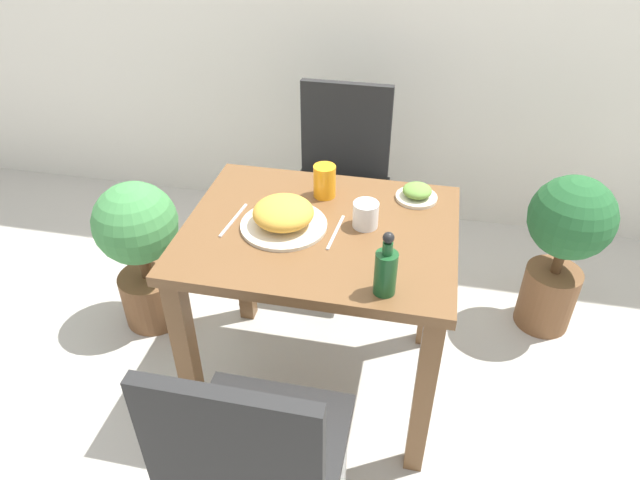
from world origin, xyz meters
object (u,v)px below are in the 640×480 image
(chair_far, at_px, (340,177))
(drink_cup, at_px, (366,215))
(sauce_bottle, at_px, (386,270))
(juice_glass, at_px, (325,181))
(side_plate, at_px, (417,193))
(potted_plant_right, at_px, (564,242))
(food_plate, at_px, (283,215))
(potted_plant_left, at_px, (141,246))
(chair_near, at_px, (253,460))

(chair_far, relative_size, drink_cup, 10.46)
(sauce_bottle, bearing_deg, juice_glass, 119.36)
(side_plate, xyz_separation_m, potted_plant_right, (0.59, 0.28, -0.32))
(food_plate, relative_size, drink_cup, 3.27)
(food_plate, bearing_deg, potted_plant_right, 28.16)
(potted_plant_left, bearing_deg, food_plate, -17.92)
(chair_near, xyz_separation_m, sauce_bottle, (0.26, 0.43, 0.30))
(food_plate, bearing_deg, juice_glass, 67.23)
(juice_glass, bearing_deg, chair_near, -89.83)
(side_plate, xyz_separation_m, drink_cup, (-0.15, -0.20, 0.02))
(sauce_bottle, bearing_deg, potted_plant_left, 155.43)
(chair_far, bearing_deg, juice_glass, -86.37)
(chair_near, height_order, chair_far, same)
(side_plate, bearing_deg, juice_glass, -172.28)
(sauce_bottle, distance_m, potted_plant_right, 1.08)
(juice_glass, relative_size, sauce_bottle, 0.58)
(chair_near, relative_size, sauce_bottle, 4.48)
(potted_plant_right, bearing_deg, juice_glass, -160.57)
(food_plate, relative_size, side_plate, 1.95)
(juice_glass, xyz_separation_m, sauce_bottle, (0.26, -0.46, 0.02))
(side_plate, relative_size, sauce_bottle, 0.72)
(side_plate, bearing_deg, food_plate, -147.60)
(chair_far, height_order, sauce_bottle, sauce_bottle)
(side_plate, height_order, juice_glass, juice_glass)
(drink_cup, xyz_separation_m, potted_plant_right, (0.74, 0.47, -0.34))
(potted_plant_right, bearing_deg, sauce_bottle, -129.55)
(drink_cup, bearing_deg, juice_glass, 136.59)
(side_plate, distance_m, potted_plant_left, 1.12)
(chair_far, distance_m, food_plate, 0.79)
(juice_glass, xyz_separation_m, potted_plant_left, (-0.75, 0.00, -0.39))
(food_plate, height_order, potted_plant_right, food_plate)
(juice_glass, bearing_deg, chair_far, 93.63)
(side_plate, xyz_separation_m, potted_plant_left, (-1.07, -0.04, -0.36))
(food_plate, distance_m, juice_glass, 0.23)
(sauce_bottle, relative_size, potted_plant_left, 0.30)
(drink_cup, distance_m, juice_glass, 0.23)
(sauce_bottle, relative_size, potted_plant_right, 0.28)
(potted_plant_right, bearing_deg, chair_far, 167.13)
(drink_cup, bearing_deg, chair_far, 106.01)
(food_plate, bearing_deg, sauce_bottle, -35.48)
(chair_near, distance_m, food_plate, 0.73)
(chair_far, xyz_separation_m, juice_glass, (0.03, -0.53, 0.28))
(side_plate, height_order, potted_plant_left, side_plate)
(food_plate, relative_size, sauce_bottle, 1.40)
(sauce_bottle, height_order, potted_plant_left, sauce_bottle)
(juice_glass, bearing_deg, potted_plant_right, 19.43)
(chair_near, xyz_separation_m, food_plate, (-0.09, 0.68, 0.27))
(potted_plant_left, bearing_deg, side_plate, 2.13)
(chair_near, distance_m, chair_far, 1.42)
(food_plate, xyz_separation_m, side_plate, (0.40, 0.25, -0.02))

